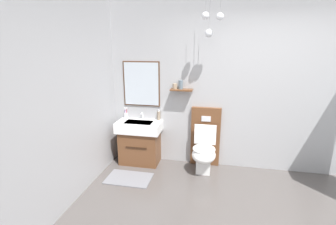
{
  "coord_description": "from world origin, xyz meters",
  "views": [
    {
      "loc": [
        -0.59,
        -2.28,
        1.99
      ],
      "look_at": [
        -1.35,
        1.4,
        0.95
      ],
      "focal_mm": 26.53,
      "sensor_mm": 36.0,
      "label": 1
    }
  ],
  "objects_px": {
    "vanity_sink_left": "(140,141)",
    "soap_dispenser": "(159,116)",
    "toothbrush_cup": "(126,115)",
    "toilet": "(204,147)"
  },
  "relations": [
    {
      "from": "toilet",
      "to": "toothbrush_cup",
      "type": "relative_size",
      "value": 5.04
    },
    {
      "from": "vanity_sink_left",
      "to": "toothbrush_cup",
      "type": "xyz_separation_m",
      "value": [
        -0.29,
        0.15,
        0.4
      ]
    },
    {
      "from": "toilet",
      "to": "toothbrush_cup",
      "type": "xyz_separation_m",
      "value": [
        -1.39,
        0.16,
        0.42
      ]
    },
    {
      "from": "soap_dispenser",
      "to": "toilet",
      "type": "bearing_deg",
      "value": -12.07
    },
    {
      "from": "toilet",
      "to": "soap_dispenser",
      "type": "xyz_separation_m",
      "value": [
        -0.8,
        0.17,
        0.44
      ]
    },
    {
      "from": "toothbrush_cup",
      "to": "soap_dispenser",
      "type": "relative_size",
      "value": 1.08
    },
    {
      "from": "toilet",
      "to": "toothbrush_cup",
      "type": "bearing_deg",
      "value": 173.4
    },
    {
      "from": "vanity_sink_left",
      "to": "toilet",
      "type": "bearing_deg",
      "value": -0.67
    },
    {
      "from": "vanity_sink_left",
      "to": "soap_dispenser",
      "type": "bearing_deg",
      "value": 27.85
    },
    {
      "from": "vanity_sink_left",
      "to": "toothbrush_cup",
      "type": "distance_m",
      "value": 0.52
    }
  ]
}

